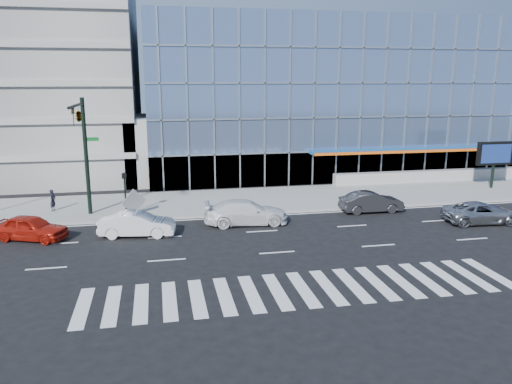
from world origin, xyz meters
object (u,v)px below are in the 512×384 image
silver_suv (481,213)px  tilted_panel (134,202)px  dark_sedan (371,202)px  pedestrian (53,200)px  traffic_signal (81,129)px  white_sedan (137,224)px  marquee_sign (495,154)px  red_sedan (31,228)px  ped_signal_post (125,187)px  white_suv (246,212)px

silver_suv → tilted_panel: size_ratio=3.85×
dark_sedan → pedestrian: (-22.32, 4.29, 0.18)m
traffic_signal → white_sedan: size_ratio=1.76×
dark_sedan → tilted_panel: size_ratio=3.45×
marquee_sign → dark_sedan: marquee_sign is taller
traffic_signal → red_sedan: (-2.80, -3.50, -5.42)m
dark_sedan → red_sedan: size_ratio=1.03×
ped_signal_post → silver_suv: (23.15, -5.94, -1.45)m
ped_signal_post → pedestrian: bearing=155.6°
marquee_sign → white_suv: (-22.69, -6.19, -2.27)m
marquee_sign → white_suv: marquee_sign is taller
marquee_sign → pedestrian: bearing=-178.9°
tilted_panel → red_sedan: bearing=-174.6°
traffic_signal → white_suv: traffic_signal is taller
ped_signal_post → pedestrian: size_ratio=1.94×
white_suv → red_sedan: 13.12m
ped_signal_post → marquee_sign: bearing=5.7°
marquee_sign → tilted_panel: 30.16m
marquee_sign → tilted_panel: marquee_sign is taller
silver_suv → tilted_panel: tilted_panel is taller
ped_signal_post → marquee_sign: size_ratio=0.75×
ped_signal_post → red_sedan: (-5.29, -3.88, -1.40)m
silver_suv → tilted_panel: 23.40m
ped_signal_post → white_suv: (7.81, -3.14, -1.34)m
silver_suv → white_suv: white_suv is taller
red_sedan → tilted_panel: bearing=-33.7°
marquee_sign → silver_suv: bearing=-129.2°
traffic_signal → white_suv: 11.94m
silver_suv → tilted_panel: (-22.60, 6.03, 0.37)m
traffic_signal → pedestrian: size_ratio=5.18×
ped_signal_post → tilted_panel: size_ratio=2.31×
traffic_signal → tilted_panel: bearing=8.6°
ped_signal_post → traffic_signal: bearing=-171.5°
ped_signal_post → pedestrian: (-5.16, 2.34, -1.22)m
white_suv → dark_sedan: 9.42m
traffic_signal → pedestrian: 6.48m
ped_signal_post → white_suv: bearing=-21.9°
traffic_signal → silver_suv: 26.81m
ped_signal_post → tilted_panel: ped_signal_post is taller
white_sedan → marquee_sign: bearing=-68.1°
white_suv → marquee_sign: bearing=-72.3°
red_sedan → silver_suv: bearing=-72.0°
marquee_sign → silver_suv: 11.85m
marquee_sign → white_sedan: marquee_sign is taller
white_sedan → red_sedan: size_ratio=1.04×
silver_suv → white_suv: bearing=84.5°
marquee_sign → red_sedan: size_ratio=0.92×
marquee_sign → dark_sedan: size_ratio=0.89×
pedestrian → dark_sedan: bearing=-83.4°
ped_signal_post → marquee_sign: (30.50, 3.05, 0.93)m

